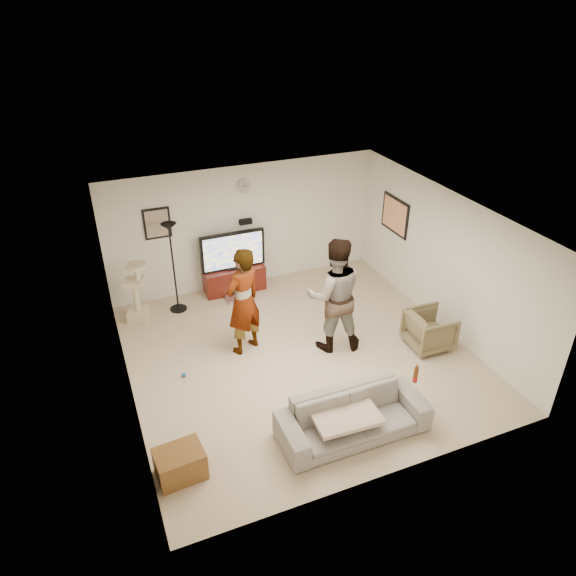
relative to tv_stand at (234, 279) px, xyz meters
name	(u,v)px	position (x,y,z in m)	size (l,w,h in m)	color
floor	(299,355)	(0.35, -2.50, -0.26)	(5.50, 5.50, 0.02)	#BCA58F
ceiling	(301,216)	(0.35, -2.50, 2.26)	(5.50, 5.50, 0.02)	white
wall_back	(245,227)	(0.35, 0.25, 1.00)	(5.50, 0.04, 2.50)	silver
wall_front	(394,401)	(0.35, -5.25, 1.00)	(5.50, 0.04, 2.50)	silver
wall_left	(121,328)	(-2.40, -2.50, 1.00)	(0.04, 5.50, 2.50)	silver
wall_right	(444,261)	(3.10, -2.50, 1.00)	(0.04, 5.50, 2.50)	silver
wall_clock	(244,186)	(0.35, 0.22, 1.85)	(0.26, 0.26, 0.04)	silver
wall_speaker	(246,222)	(0.35, 0.19, 1.13)	(0.25, 0.10, 0.10)	black
picture_back	(157,223)	(-1.35, 0.23, 1.35)	(0.42, 0.03, 0.52)	gray
picture_right	(395,215)	(3.08, -0.90, 1.25)	(0.03, 0.78, 0.62)	#EB9366
tv_stand	(234,279)	(0.00, 0.00, 0.00)	(1.22, 0.45, 0.51)	#45120C
console_box	(237,298)	(-0.09, -0.40, -0.22)	(0.40, 0.30, 0.07)	silver
tv	(233,251)	(0.00, 0.00, 0.64)	(1.29, 0.08, 0.77)	black
tv_screen	(233,252)	(0.00, -0.04, 0.64)	(1.19, 0.01, 0.68)	gold
floor_lamp	(174,268)	(-1.23, -0.30, 0.63)	(0.32, 0.32, 1.77)	black
cat_tree	(135,292)	(-1.98, -0.35, 0.33)	(0.37, 0.37, 1.16)	#C7B692
person_left	(243,302)	(-0.44, -2.00, 0.69)	(0.69, 0.45, 1.90)	#A6A6A6
person_right	(334,295)	(0.98, -2.47, 0.75)	(0.98, 0.76, 2.01)	#26459C
sofa	(353,416)	(0.32, -4.44, 0.05)	(2.08, 0.81, 0.61)	gray
throw_blanket	(344,413)	(0.17, -4.44, 0.16)	(0.90, 0.70, 0.06)	beige
beer_bottle	(416,375)	(1.27, -4.44, 0.48)	(0.06, 0.06, 0.25)	#5F2E0F
armchair	(429,330)	(2.50, -3.12, 0.08)	(0.71, 0.73, 0.66)	brown
side_table	(180,464)	(-2.05, -4.26, -0.05)	(0.60, 0.45, 0.40)	brown
toy_ball	(184,375)	(-1.58, -2.34, -0.22)	(0.07, 0.07, 0.07)	#0D5583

